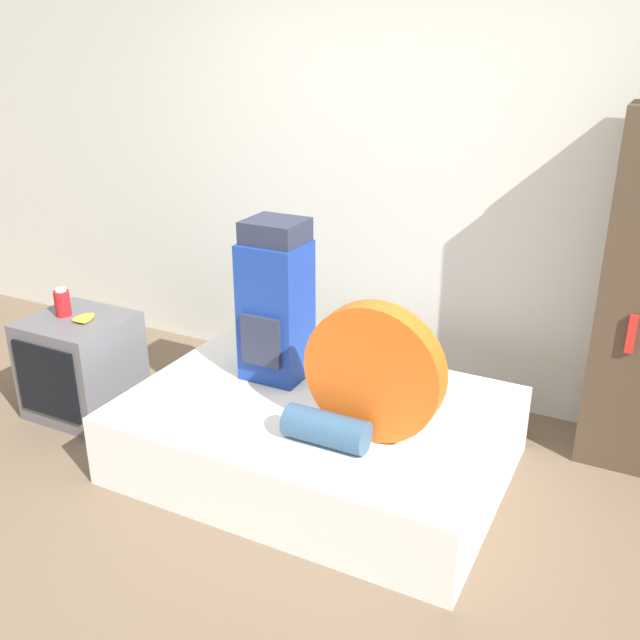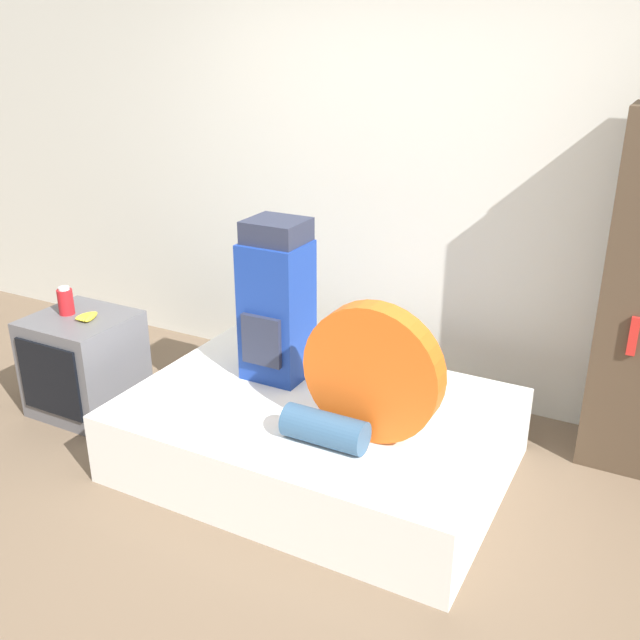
{
  "view_description": "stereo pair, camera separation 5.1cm",
  "coord_description": "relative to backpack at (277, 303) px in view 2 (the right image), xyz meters",
  "views": [
    {
      "loc": [
        1.43,
        -2.13,
        2.11
      ],
      "look_at": [
        0.01,
        0.67,
        0.82
      ],
      "focal_mm": 40.0,
      "sensor_mm": 36.0,
      "label": 1
    },
    {
      "loc": [
        1.48,
        -2.11,
        2.11
      ],
      "look_at": [
        0.01,
        0.67,
        0.82
      ],
      "focal_mm": 40.0,
      "sensor_mm": 36.0,
      "label": 2
    }
  ],
  "objects": [
    {
      "name": "wall_back",
      "position": [
        0.34,
        0.91,
        0.51
      ],
      "size": [
        8.0,
        0.05,
        2.6
      ],
      "color": "silver",
      "rests_on": "ground_plane"
    },
    {
      "name": "television",
      "position": [
        -1.15,
        -0.28,
        -0.49
      ],
      "size": [
        0.55,
        0.54,
        0.59
      ],
      "color": "#5B5B60",
      "rests_on": "ground_plane"
    },
    {
      "name": "bed",
      "position": [
        0.33,
        -0.18,
        -0.6
      ],
      "size": [
        1.87,
        1.31,
        0.37
      ],
      "color": "white",
      "rests_on": "ground_plane"
    },
    {
      "name": "sleeping_roll",
      "position": [
        0.55,
        -0.5,
        -0.34
      ],
      "size": [
        0.39,
        0.16,
        0.16
      ],
      "color": "#33567A",
      "rests_on": "bed"
    },
    {
      "name": "canister",
      "position": [
        -1.25,
        -0.27,
        -0.12
      ],
      "size": [
        0.09,
        0.09,
        0.16
      ],
      "color": "#B2191E",
      "rests_on": "television"
    },
    {
      "name": "tent_bag",
      "position": [
        0.7,
        -0.34,
        -0.09
      ],
      "size": [
        0.65,
        0.12,
        0.65
      ],
      "color": "#E05B19",
      "rests_on": "bed"
    },
    {
      "name": "backpack",
      "position": [
        0.0,
        0.0,
        0.0
      ],
      "size": [
        0.32,
        0.32,
        0.85
      ],
      "color": "navy",
      "rests_on": "bed"
    },
    {
      "name": "ground_plane",
      "position": [
        0.34,
        -0.85,
        -0.79
      ],
      "size": [
        16.0,
        16.0,
        0.0
      ],
      "primitive_type": "plane",
      "color": "brown"
    },
    {
      "name": "banana_bunch",
      "position": [
        -1.08,
        -0.28,
        -0.18
      ],
      "size": [
        0.11,
        0.14,
        0.04
      ],
      "color": "yellow",
      "rests_on": "television"
    }
  ]
}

